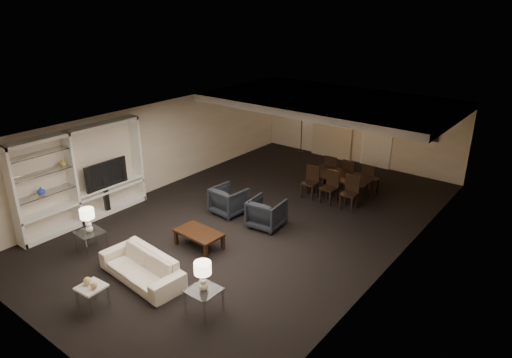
{
  "coord_description": "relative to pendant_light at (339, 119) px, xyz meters",
  "views": [
    {
      "loc": [
        6.3,
        -8.09,
        5.22
      ],
      "look_at": [
        0.0,
        0.0,
        1.1
      ],
      "focal_mm": 32.0,
      "sensor_mm": 36.0,
      "label": 1
    }
  ],
  "objects": [
    {
      "name": "ceiling",
      "position": [
        -0.3,
        -3.5,
        0.58
      ],
      "size": [
        7.0,
        11.0,
        0.02
      ],
      "primitive_type": "cube",
      "color": "silver",
      "rests_on": "ground"
    },
    {
      "name": "table_lamp_right",
      "position": [
        1.22,
        -6.93,
        -1.15
      ],
      "size": [
        0.31,
        0.31,
        0.55
      ],
      "primitive_type": null,
      "rotation": [
        0.0,
        0.0,
        0.02
      ],
      "color": "#F1EACB",
      "rests_on": "side_table_right"
    },
    {
      "name": "chair_nl",
      "position": [
        0.03,
        -1.5,
        -1.47
      ],
      "size": [
        0.45,
        0.45,
        0.89
      ],
      "primitive_type": null,
      "rotation": [
        0.0,
        0.0,
        0.08
      ],
      "color": "black",
      "rests_on": "floor"
    },
    {
      "name": "floor_lamp",
      "position": [
        -2.31,
        1.7,
        -1.15
      ],
      "size": [
        0.28,
        0.28,
        1.54
      ],
      "primitive_type": null,
      "rotation": [
        0.0,
        0.0,
        -0.32
      ],
      "color": "black",
      "rests_on": "floor"
    },
    {
      "name": "chair_fm",
      "position": [
        0.63,
        -0.2,
        -1.47
      ],
      "size": [
        0.45,
        0.45,
        0.89
      ],
      "primitive_type": null,
      "rotation": [
        0.0,
        0.0,
        3.06
      ],
      "color": "black",
      "rests_on": "floor"
    },
    {
      "name": "television",
      "position": [
        -3.58,
        -5.52,
        -0.83
      ],
      "size": [
        1.17,
        0.15,
        0.67
      ],
      "primitive_type": "imported",
      "rotation": [
        0.0,
        0.0,
        1.57
      ],
      "color": "black",
      "rests_on": "media_unit"
    },
    {
      "name": "sofa",
      "position": [
        -0.48,
        -6.93,
        -1.64
      ],
      "size": [
        1.99,
        0.92,
        0.56
      ],
      "primitive_type": "imported",
      "rotation": [
        0.0,
        0.0,
        -0.09
      ],
      "color": "beige",
      "rests_on": "floor"
    },
    {
      "name": "wall_front",
      "position": [
        -0.3,
        -9.0,
        -0.67
      ],
      "size": [
        7.0,
        0.02,
        2.5
      ],
      "primitive_type": "cube",
      "color": "#C1B49C",
      "rests_on": "ground"
    },
    {
      "name": "vase_amber",
      "position": [
        -3.61,
        -6.52,
        -0.28
      ],
      "size": [
        0.16,
        0.16,
        0.16
      ],
      "primitive_type": "imported",
      "color": "#B2913B",
      "rests_on": "media_unit"
    },
    {
      "name": "chair_fr",
      "position": [
        1.23,
        -0.2,
        -1.47
      ],
      "size": [
        0.45,
        0.45,
        0.89
      ],
      "primitive_type": null,
      "rotation": [
        0.0,
        0.0,
        3.06
      ],
      "color": "black",
      "rests_on": "floor"
    },
    {
      "name": "door",
      "position": [
        0.4,
        1.97,
        -0.87
      ],
      "size": [
        0.9,
        0.05,
        2.1
      ],
      "primitive_type": "cube",
      "color": "silver",
      "rests_on": "wall_back"
    },
    {
      "name": "ceiling_soffit",
      "position": [
        -0.3,
        0.0,
        0.48
      ],
      "size": [
        7.0,
        4.0,
        0.2
      ],
      "primitive_type": "cube",
      "color": "silver",
      "rests_on": "ceiling"
    },
    {
      "name": "painting",
      "position": [
        1.8,
        1.96,
        -0.37
      ],
      "size": [
        0.95,
        0.04,
        0.65
      ],
      "primitive_type": "cube",
      "color": "#142D38",
      "rests_on": "wall_back"
    },
    {
      "name": "side_table_left",
      "position": [
        -2.18,
        -6.93,
        -1.67
      ],
      "size": [
        0.56,
        0.56,
        0.49
      ],
      "primitive_type": null,
      "rotation": [
        0.0,
        0.0,
        -0.07
      ],
      "color": "silver",
      "rests_on": "floor"
    },
    {
      "name": "wall_back",
      "position": [
        -0.3,
        2.0,
        -0.67
      ],
      "size": [
        7.0,
        0.02,
        2.5
      ],
      "primitive_type": "cube",
      "color": "#C1B49C",
      "rests_on": "ground"
    },
    {
      "name": "gold_gourd_b",
      "position": [
        -0.38,
        -8.03,
        -1.42
      ],
      "size": [
        0.12,
        0.12,
        0.12
      ],
      "primitive_type": "sphere",
      "color": "tan",
      "rests_on": "marble_table"
    },
    {
      "name": "media_unit",
      "position": [
        -3.61,
        -6.1,
        -0.74
      ],
      "size": [
        0.38,
        3.4,
        2.35
      ],
      "primitive_type": null,
      "color": "white",
      "rests_on": "wall_left"
    },
    {
      "name": "table_lamp_left",
      "position": [
        -2.18,
        -6.93,
        -1.15
      ],
      "size": [
        0.32,
        0.32,
        0.55
      ],
      "primitive_type": null,
      "rotation": [
        0.0,
        0.0,
        -0.08
      ],
      "color": "#F1ECCC",
      "rests_on": "side_table_left"
    },
    {
      "name": "floor_speaker",
      "position": [
        -3.5,
        -5.59,
        -1.41
      ],
      "size": [
        0.12,
        0.12,
        1.01
      ],
      "primitive_type": "cube",
      "rotation": [
        0.0,
        0.0,
        -0.07
      ],
      "color": "black",
      "rests_on": "floor"
    },
    {
      "name": "coffee_table",
      "position": [
        -0.48,
        -5.33,
        -1.73
      ],
      "size": [
        1.09,
        0.66,
        0.38
      ],
      "primitive_type": null,
      "rotation": [
        0.0,
        0.0,
        -0.04
      ],
      "color": "black",
      "rests_on": "floor"
    },
    {
      "name": "wall_right",
      "position": [
        3.2,
        -3.5,
        -0.67
      ],
      "size": [
        0.02,
        11.0,
        2.5
      ],
      "primitive_type": "cube",
      "color": "#C1B49C",
      "rests_on": "ground"
    },
    {
      "name": "chair_nr",
      "position": [
        1.23,
        -1.5,
        -1.47
      ],
      "size": [
        0.44,
        0.44,
        0.89
      ],
      "primitive_type": null,
      "rotation": [
        0.0,
        0.0,
        0.06
      ],
      "color": "black",
      "rests_on": "floor"
    },
    {
      "name": "chair_nm",
      "position": [
        0.63,
        -1.5,
        -1.47
      ],
      "size": [
        0.44,
        0.44,
        0.89
      ],
      "primitive_type": null,
      "rotation": [
        0.0,
        0.0,
        -0.07
      ],
      "color": "black",
      "rests_on": "floor"
    },
    {
      "name": "floor",
      "position": [
        -0.3,
        -3.5,
        -1.92
      ],
      "size": [
        11.0,
        11.0,
        0.0
      ],
      "primitive_type": "plane",
      "color": "black",
      "rests_on": "ground"
    },
    {
      "name": "marble_table",
      "position": [
        -0.48,
        -8.03,
        -1.7
      ],
      "size": [
        0.47,
        0.47,
        0.44
      ],
      "primitive_type": null,
      "rotation": [
        0.0,
        0.0,
        0.06
      ],
      "color": "white",
      "rests_on": "floor"
    },
    {
      "name": "pendant_light",
      "position": [
        0.0,
        0.0,
        0.0
      ],
      "size": [
        0.52,
        0.52,
        0.24
      ],
      "primitive_type": "cylinder",
      "color": "#D8591E",
      "rests_on": "ceiling_soffit"
    },
    {
      "name": "side_table_right",
      "position": [
        1.22,
        -6.93,
        -1.67
      ],
      "size": [
        0.53,
        0.53,
        0.49
      ],
      "primitive_type": null,
      "rotation": [
        0.0,
        0.0,
        0.0
      ],
      "color": "white",
      "rests_on": "floor"
    },
    {
      "name": "chair_fl",
      "position": [
        0.03,
        -0.2,
        -1.47
      ],
      "size": [
        0.42,
        0.42,
        0.89
      ],
      "primitive_type": null,
      "rotation": [
        0.0,
        0.0,
        3.16
      ],
      "color": "black",
      "rests_on": "floor"
    },
    {
      "name": "dining_table",
      "position": [
        0.63,
        -0.85,
        -1.62
      ],
      "size": [
        1.72,
        0.98,
        0.6
      ],
      "primitive_type": "imported",
      "rotation": [
        0.0,
        0.0,
        -0.01
      ],
      "color": "black",
      "rests_on": "floor"
    },
    {
      "name": "curtains",
      "position": [
        -1.2,
        1.92,
        -0.72
      ],
      "size": [
        1.5,
        0.12,
        2.4
      ],
      "primitive_type": "cube",
      "color": "beige",
      "rests_on": "wall_back"
    },
    {
      "name": "vase_blue",
      "position": [
        -3.61,
        -7.14,
        -0.77
      ],
      "size": [
        0.18,
        0.18,
        0.18
      ],
      "primitive_type": "imported",
      "color": "#2A4AB9",
      "rests_on": "media_unit"
    },
    {
      "name": "wall_left",
      "position": [
        -3.8,
        -3.5,
        -0.67
      ],
      "size": [
        0.02,
        11.0,
        2.5
      ],
      "primitive_type": "cube",
      "color": "#C1B49C",
      "rests_on": "ground"
    },
    {
      "name": "gold_gourd_a",
      "position": [
        -0.58,
        -8.03,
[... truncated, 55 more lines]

